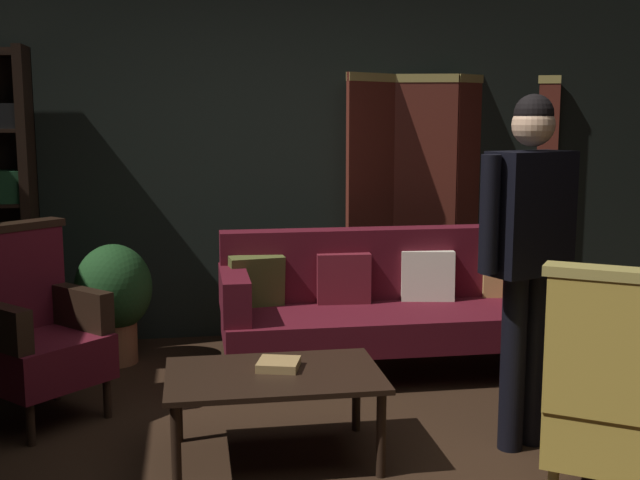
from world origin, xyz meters
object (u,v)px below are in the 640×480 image
object	(u,v)px
armchair_wing_left	(33,329)
book_tan_leather	(279,364)
folding_screen	(450,199)
armchair_gilt_accent	(623,397)
velvet_couch	(389,299)
standing_figure	(528,239)
coffee_table	(274,382)
potted_plant	(114,295)

from	to	relation	value
armchair_wing_left	book_tan_leather	world-z (taller)	armchair_wing_left
armchair_wing_left	folding_screen	bearing A→B (deg)	27.24
armchair_gilt_accent	armchair_wing_left	size ratio (longest dim) A/B	1.00
velvet_couch	standing_figure	world-z (taller)	standing_figure
book_tan_leather	standing_figure	bearing A→B (deg)	-5.07
armchair_gilt_accent	book_tan_leather	world-z (taller)	armchair_gilt_accent
armchair_gilt_accent	coffee_table	bearing A→B (deg)	150.83
armchair_wing_left	book_tan_leather	size ratio (longest dim) A/B	5.48
folding_screen	armchair_gilt_accent	distance (m)	2.92
armchair_gilt_accent	armchair_wing_left	world-z (taller)	same
folding_screen	velvet_couch	world-z (taller)	folding_screen
armchair_gilt_accent	potted_plant	world-z (taller)	armchair_gilt_accent
coffee_table	armchair_wing_left	xyz separation A→B (m)	(-1.20, 0.71, 0.12)
standing_figure	velvet_couch	bearing A→B (deg)	105.33
coffee_table	potted_plant	world-z (taller)	potted_plant
velvet_couch	potted_plant	xyz separation A→B (m)	(-1.73, 0.41, -0.00)
folding_screen	potted_plant	xyz separation A→B (m)	(-2.42, -0.50, -0.53)
folding_screen	potted_plant	bearing A→B (deg)	-168.39
folding_screen	coffee_table	size ratio (longest dim) A/B	1.90
armchair_wing_left	book_tan_leather	distance (m)	1.39
potted_plant	book_tan_leather	size ratio (longest dim) A/B	4.14
armchair_gilt_accent	book_tan_leather	distance (m)	1.52
velvet_couch	book_tan_leather	distance (m)	1.43
folding_screen	coffee_table	xyz separation A→B (m)	(-1.55, -2.13, -0.61)
folding_screen	armchair_wing_left	size ratio (longest dim) A/B	1.83
potted_plant	book_tan_leather	xyz separation A→B (m)	(0.90, -1.57, -0.01)
velvet_couch	book_tan_leather	size ratio (longest dim) A/B	11.18
coffee_table	book_tan_leather	xyz separation A→B (m)	(0.03, 0.06, 0.07)
standing_figure	book_tan_leather	xyz separation A→B (m)	(-1.18, 0.10, -0.58)
folding_screen	coffee_table	world-z (taller)	folding_screen
armchair_gilt_accent	standing_figure	world-z (taller)	standing_figure
armchair_wing_left	potted_plant	bearing A→B (deg)	70.19
armchair_wing_left	potted_plant	size ratio (longest dim) A/B	1.32
coffee_table	standing_figure	world-z (taller)	standing_figure
standing_figure	folding_screen	bearing A→B (deg)	81.11
folding_screen	coffee_table	distance (m)	2.70
folding_screen	armchair_wing_left	bearing A→B (deg)	-152.76
coffee_table	standing_figure	size ratio (longest dim) A/B	0.59
armchair_wing_left	coffee_table	bearing A→B (deg)	-30.62
armchair_gilt_accent	potted_plant	bearing A→B (deg)	132.81
coffee_table	book_tan_leather	world-z (taller)	book_tan_leather
folding_screen	standing_figure	bearing A→B (deg)	-98.89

